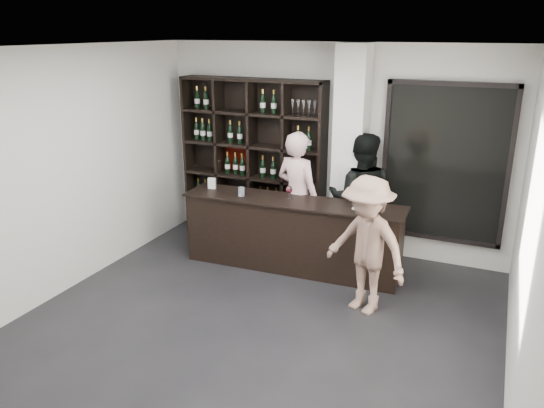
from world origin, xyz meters
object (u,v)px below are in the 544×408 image
at_px(taster_pink, 297,197).
at_px(taster_black, 360,199).
at_px(tasting_counter, 292,234).
at_px(wine_shelf, 253,161).
at_px(customer, 366,246).

relative_size(taster_pink, taster_black, 1.00).
bearing_deg(taster_pink, taster_black, -146.17).
xyz_separation_m(tasting_counter, taster_black, (0.74, 0.60, 0.42)).
bearing_deg(taster_pink, tasting_counter, 116.77).
distance_m(wine_shelf, taster_black, 1.74).
bearing_deg(tasting_counter, wine_shelf, 137.22).
relative_size(wine_shelf, taster_pink, 1.34).
bearing_deg(taster_black, wine_shelf, -17.71).
bearing_deg(tasting_counter, customer, -33.58).
distance_m(wine_shelf, customer, 2.64).
xyz_separation_m(wine_shelf, taster_pink, (0.90, -0.47, -0.30)).
bearing_deg(wine_shelf, tasting_counter, -40.30).
bearing_deg(customer, wine_shelf, 166.62).
xyz_separation_m(tasting_counter, taster_pink, (-0.06, 0.35, 0.41)).
bearing_deg(wine_shelf, taster_pink, -27.51).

